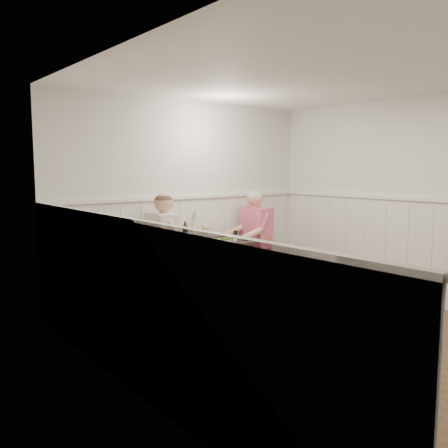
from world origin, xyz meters
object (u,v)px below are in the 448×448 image
(man_in_pink, at_px, (254,247))
(beer_bottle, at_px, (185,233))
(chair_right, at_px, (258,259))
(diner_cream, at_px, (165,259))
(dining_table, at_px, (214,249))
(chair_left, at_px, (166,274))
(grass_vase, at_px, (192,226))

(man_in_pink, height_order, beer_bottle, man_in_pink)
(chair_right, bearing_deg, diner_cream, 177.45)
(dining_table, distance_m, beer_bottle, 0.44)
(chair_left, bearing_deg, chair_right, 0.46)
(dining_table, distance_m, chair_left, 0.81)
(chair_left, height_order, grass_vase, grass_vase)
(man_in_pink, bearing_deg, beer_bottle, 167.10)
(dining_table, bearing_deg, man_in_pink, 0.93)
(dining_table, relative_size, diner_cream, 0.61)
(beer_bottle, bearing_deg, grass_vase, 22.37)
(dining_table, bearing_deg, chair_left, -176.45)
(chair_left, relative_size, grass_vase, 2.00)
(dining_table, relative_size, beer_bottle, 3.29)
(chair_left, height_order, diner_cream, diner_cream)
(chair_left, bearing_deg, grass_vase, 28.93)
(grass_vase, bearing_deg, chair_left, -151.07)
(man_in_pink, relative_size, diner_cream, 0.99)
(chair_left, relative_size, man_in_pink, 0.56)
(chair_right, distance_m, grass_vase, 1.08)
(man_in_pink, xyz_separation_m, diner_cream, (-1.46, 0.02, 0.00))
(diner_cream, relative_size, beer_bottle, 5.41)
(beer_bottle, bearing_deg, chair_right, -14.91)
(dining_table, xyz_separation_m, diner_cream, (-0.74, 0.03, -0.04))
(dining_table, distance_m, man_in_pink, 0.72)
(chair_left, xyz_separation_m, man_in_pink, (1.50, 0.06, 0.16))
(grass_vase, bearing_deg, dining_table, -66.56)
(chair_right, bearing_deg, man_in_pink, 128.76)
(dining_table, distance_m, diner_cream, 0.74)
(diner_cream, xyz_separation_m, grass_vase, (0.61, 0.28, 0.33))
(diner_cream, bearing_deg, dining_table, -2.34)
(dining_table, distance_m, chair_right, 0.79)
(chair_left, height_order, beer_bottle, beer_bottle)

